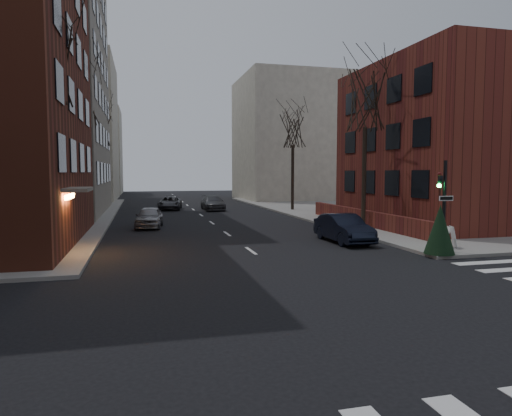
{
  "coord_description": "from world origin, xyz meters",
  "views": [
    {
      "loc": [
        -4.89,
        -8.29,
        3.65
      ],
      "look_at": [
        0.2,
        11.85,
        2.0
      ],
      "focal_mm": 32.0,
      "sensor_mm": 36.0,
      "label": 1
    }
  ],
  "objects_px": {
    "tree_right_a": "(365,101)",
    "car_lane_silver": "(149,217)",
    "car_lane_gray": "(213,203)",
    "traffic_signal": "(443,212)",
    "tree_left_c": "(99,128)",
    "car_lane_far": "(170,203)",
    "tree_left_a": "(48,63)",
    "parked_sedan": "(344,228)",
    "tree_right_b": "(293,129)",
    "sandwich_board": "(450,237)",
    "evergreen_shrub": "(440,229)",
    "streetlamp_near": "(86,162)",
    "tree_left_b": "(81,96)",
    "streetlamp_far": "(108,166)"
  },
  "relations": [
    {
      "from": "tree_right_a",
      "to": "car_lane_silver",
      "type": "xyz_separation_m",
      "value": [
        -13.19,
        4.29,
        -7.34
      ]
    },
    {
      "from": "car_lane_silver",
      "to": "tree_right_a",
      "type": "bearing_deg",
      "value": -11.33
    },
    {
      "from": "car_lane_gray",
      "to": "traffic_signal",
      "type": "bearing_deg",
      "value": -76.56
    },
    {
      "from": "tree_left_c",
      "to": "car_lane_far",
      "type": "bearing_deg",
      "value": -28.08
    },
    {
      "from": "tree_left_a",
      "to": "parked_sedan",
      "type": "xyz_separation_m",
      "value": [
        14.05,
        -0.68,
        -7.74
      ]
    },
    {
      "from": "tree_right_a",
      "to": "tree_right_b",
      "type": "bearing_deg",
      "value": 90.0
    },
    {
      "from": "tree_right_a",
      "to": "sandwich_board",
      "type": "xyz_separation_m",
      "value": [
        0.14,
        -8.22,
        -7.38
      ]
    },
    {
      "from": "car_lane_gray",
      "to": "evergreen_shrub",
      "type": "distance_m",
      "value": 27.04
    },
    {
      "from": "traffic_signal",
      "to": "parked_sedan",
      "type": "bearing_deg",
      "value": 121.8
    },
    {
      "from": "tree_left_c",
      "to": "tree_right_b",
      "type": "xyz_separation_m",
      "value": [
        17.6,
        -8.0,
        -0.44
      ]
    },
    {
      "from": "streetlamp_near",
      "to": "car_lane_gray",
      "type": "xyz_separation_m",
      "value": [
        9.95,
        12.93,
        -3.55
      ]
    },
    {
      "from": "parked_sedan",
      "to": "evergreen_shrub",
      "type": "relative_size",
      "value": 2.1
    },
    {
      "from": "tree_left_a",
      "to": "car_lane_far",
      "type": "relative_size",
      "value": 2.26
    },
    {
      "from": "tree_left_b",
      "to": "streetlamp_far",
      "type": "distance_m",
      "value": 16.68
    },
    {
      "from": "parked_sedan",
      "to": "car_lane_far",
      "type": "relative_size",
      "value": 0.98
    },
    {
      "from": "streetlamp_far",
      "to": "parked_sedan",
      "type": "distance_m",
      "value": 31.87
    },
    {
      "from": "tree_left_b",
      "to": "evergreen_shrub",
      "type": "xyz_separation_m",
      "value": [
        16.25,
        -17.5,
        -7.7
      ]
    },
    {
      "from": "tree_right_a",
      "to": "car_lane_gray",
      "type": "height_order",
      "value": "tree_right_a"
    },
    {
      "from": "traffic_signal",
      "to": "tree_right_b",
      "type": "distance_m",
      "value": 23.71
    },
    {
      "from": "tree_left_a",
      "to": "car_lane_gray",
      "type": "bearing_deg",
      "value": 63.25
    },
    {
      "from": "car_lane_silver",
      "to": "car_lane_far",
      "type": "xyz_separation_m",
      "value": [
        2.21,
        14.18,
        -0.05
      ]
    },
    {
      "from": "tree_left_b",
      "to": "car_lane_gray",
      "type": "bearing_deg",
      "value": 40.25
    },
    {
      "from": "streetlamp_near",
      "to": "sandwich_board",
      "type": "xyz_separation_m",
      "value": [
        17.14,
        -12.22,
        -3.59
      ]
    },
    {
      "from": "tree_left_b",
      "to": "tree_left_c",
      "type": "bearing_deg",
      "value": 90.0
    },
    {
      "from": "tree_right_a",
      "to": "tree_left_b",
      "type": "bearing_deg",
      "value": 155.56
    },
    {
      "from": "streetlamp_far",
      "to": "evergreen_shrub",
      "type": "relative_size",
      "value": 2.96
    },
    {
      "from": "tree_left_c",
      "to": "car_lane_silver",
      "type": "distance_m",
      "value": 19.67
    },
    {
      "from": "tree_left_c",
      "to": "sandwich_board",
      "type": "height_order",
      "value": "tree_left_c"
    },
    {
      "from": "tree_right_b",
      "to": "car_lane_silver",
      "type": "distance_m",
      "value": 17.77
    },
    {
      "from": "traffic_signal",
      "to": "tree_left_a",
      "type": "xyz_separation_m",
      "value": [
        -16.74,
        5.01,
        6.56
      ]
    },
    {
      "from": "tree_right_b",
      "to": "evergreen_shrub",
      "type": "xyz_separation_m",
      "value": [
        -1.35,
        -23.5,
        -6.38
      ]
    },
    {
      "from": "tree_right_b",
      "to": "evergreen_shrub",
      "type": "relative_size",
      "value": 4.33
    },
    {
      "from": "tree_left_c",
      "to": "car_lane_gray",
      "type": "height_order",
      "value": "tree_left_c"
    },
    {
      "from": "parked_sedan",
      "to": "car_lane_gray",
      "type": "distance_m",
      "value": 21.89
    },
    {
      "from": "tree_left_a",
      "to": "evergreen_shrub",
      "type": "distance_m",
      "value": 18.63
    },
    {
      "from": "tree_left_a",
      "to": "car_lane_silver",
      "type": "relative_size",
      "value": 2.55
    },
    {
      "from": "tree_left_a",
      "to": "streetlamp_far",
      "type": "xyz_separation_m",
      "value": [
        0.6,
        28.0,
        -4.23
      ]
    },
    {
      "from": "streetlamp_near",
      "to": "car_lane_far",
      "type": "bearing_deg",
      "value": 67.41
    },
    {
      "from": "car_lane_silver",
      "to": "car_lane_gray",
      "type": "xyz_separation_m",
      "value": [
        6.14,
        12.64,
        0.0
      ]
    },
    {
      "from": "tree_right_b",
      "to": "streetlamp_far",
      "type": "bearing_deg",
      "value": 149.53
    },
    {
      "from": "car_lane_far",
      "to": "traffic_signal",
      "type": "bearing_deg",
      "value": -62.08
    },
    {
      "from": "sandwich_board",
      "to": "car_lane_far",
      "type": "bearing_deg",
      "value": 132.14
    },
    {
      "from": "streetlamp_far",
      "to": "parked_sedan",
      "type": "height_order",
      "value": "streetlamp_far"
    },
    {
      "from": "tree_left_a",
      "to": "car_lane_silver",
      "type": "distance_m",
      "value": 12.2
    },
    {
      "from": "tree_right_a",
      "to": "car_lane_far",
      "type": "xyz_separation_m",
      "value": [
        -10.98,
        18.47,
        -7.4
      ]
    },
    {
      "from": "streetlamp_far",
      "to": "car_lane_silver",
      "type": "xyz_separation_m",
      "value": [
        3.81,
        -19.71,
        -3.55
      ]
    },
    {
      "from": "car_lane_far",
      "to": "car_lane_gray",
      "type": "bearing_deg",
      "value": -13.69
    },
    {
      "from": "tree_right_b",
      "to": "traffic_signal",
      "type": "bearing_deg",
      "value": -92.15
    },
    {
      "from": "tree_left_a",
      "to": "tree_right_b",
      "type": "relative_size",
      "value": 1.12
    },
    {
      "from": "traffic_signal",
      "to": "tree_right_b",
      "type": "height_order",
      "value": "tree_right_b"
    }
  ]
}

